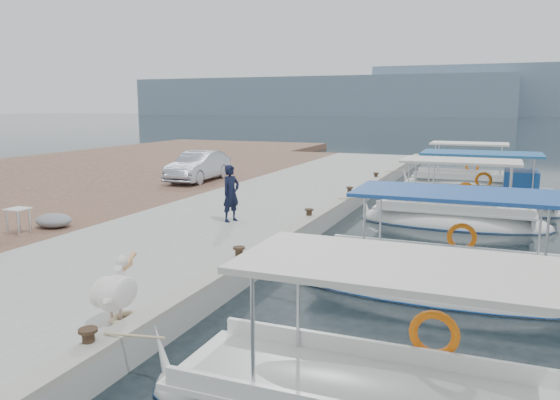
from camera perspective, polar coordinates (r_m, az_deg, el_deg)
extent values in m
plane|color=black|center=(15.79, 2.48, -4.91)|extent=(400.00, 400.00, 0.00)
cube|color=#9B9B96|center=(21.35, -0.67, -0.31)|extent=(6.00, 40.00, 0.50)
cube|color=#9E9A8C|center=(20.41, 6.57, 0.03)|extent=(0.44, 40.00, 0.12)
cube|color=brown|center=(23.69, -11.92, 0.49)|extent=(4.00, 40.00, 0.50)
cube|color=gray|center=(214.53, 4.22, 10.67)|extent=(140.00, 40.00, 14.00)
cube|color=silver|center=(7.17, 12.21, -19.43)|extent=(5.73, 1.78, 0.08)
cube|color=silver|center=(6.51, 14.26, -6.89)|extent=(4.19, 1.90, 0.08)
cylinder|color=silver|center=(6.55, -2.86, -14.33)|extent=(0.05, 0.05, 1.60)
torus|color=orange|center=(7.82, 15.81, -13.34)|extent=(0.68, 0.12, 0.68)
ellipsoid|color=silver|center=(12.62, 16.53, -8.93)|extent=(6.96, 2.31, 1.30)
ellipsoid|color=navy|center=(12.63, 16.53, -9.01)|extent=(6.99, 2.36, 0.22)
cube|color=silver|center=(12.47, 16.65, -6.75)|extent=(5.70, 1.99, 0.08)
cube|color=#1E4998|center=(12.11, 17.85, 0.65)|extent=(4.17, 2.13, 0.08)
cylinder|color=silver|center=(11.67, 8.76, -3.52)|extent=(0.05, 0.05, 1.60)
torus|color=orange|center=(13.40, 18.46, -3.71)|extent=(0.68, 0.12, 0.68)
ellipsoid|color=silver|center=(19.57, 17.60, -2.32)|extent=(6.31, 2.21, 1.30)
ellipsoid|color=navy|center=(19.57, 17.60, -2.38)|extent=(6.34, 2.26, 0.22)
cube|color=silver|center=(19.47, 17.68, -0.88)|extent=(5.17, 1.90, 0.08)
cube|color=silver|center=(19.23, 18.40, 3.89)|extent=(3.78, 2.03, 0.08)
cylinder|color=silver|center=(18.67, 13.27, 1.37)|extent=(0.05, 0.05, 1.60)
torus|color=orange|center=(20.41, 18.80, 0.82)|extent=(0.68, 0.12, 0.68)
ellipsoid|color=silver|center=(22.75, 19.51, -0.76)|extent=(7.32, 2.52, 1.30)
ellipsoid|color=navy|center=(22.75, 19.51, -0.81)|extent=(7.36, 2.57, 0.22)
cube|color=silver|center=(22.67, 19.58, 0.48)|extent=(6.00, 2.17, 0.08)
cube|color=#1D5793|center=(22.47, 20.29, 4.58)|extent=(4.39, 2.32, 0.08)
cylinder|color=silver|center=(21.74, 15.26, 2.46)|extent=(0.05, 0.05, 1.60)
torus|color=orange|center=(23.78, 20.49, 1.94)|extent=(0.68, 0.12, 0.68)
cube|color=navy|center=(22.60, 23.84, 1.59)|extent=(1.20, 1.77, 1.00)
ellipsoid|color=silver|center=(28.30, 18.63, 1.29)|extent=(5.95, 2.18, 1.30)
ellipsoid|color=navy|center=(28.30, 18.63, 1.25)|extent=(5.98, 2.23, 0.22)
cube|color=silver|center=(28.23, 18.68, 2.29)|extent=(4.88, 1.88, 0.08)
cube|color=silver|center=(28.07, 19.17, 5.59)|extent=(3.57, 2.01, 0.08)
cylinder|color=silver|center=(27.43, 15.88, 3.91)|extent=(0.05, 0.05, 1.60)
torus|color=orange|center=(29.19, 19.44, 3.37)|extent=(0.68, 0.12, 0.68)
cylinder|color=black|center=(8.68, -19.38, -13.64)|extent=(0.18, 0.18, 0.30)
cylinder|color=black|center=(8.62, -19.43, -12.73)|extent=(0.28, 0.28, 0.05)
cylinder|color=black|center=(12.63, -4.30, -5.67)|extent=(0.18, 0.18, 0.30)
cylinder|color=black|center=(12.59, -4.31, -5.02)|extent=(0.28, 0.28, 0.05)
cylinder|color=black|center=(17.14, 3.06, -1.50)|extent=(0.18, 0.18, 0.30)
cylinder|color=black|center=(17.11, 3.06, -1.01)|extent=(0.28, 0.28, 0.05)
cylinder|color=black|center=(21.86, 7.28, 0.91)|extent=(0.18, 0.18, 0.30)
cylinder|color=black|center=(21.84, 7.29, 1.30)|extent=(0.28, 0.28, 0.05)
cylinder|color=black|center=(26.68, 9.99, 2.47)|extent=(0.18, 0.18, 0.30)
cylinder|color=black|center=(26.66, 10.00, 2.79)|extent=(0.28, 0.28, 0.05)
cylinder|color=tan|center=(9.56, -17.22, -11.24)|extent=(0.05, 0.05, 0.32)
cylinder|color=tan|center=(9.51, -16.31, -11.32)|extent=(0.05, 0.05, 0.32)
ellipsoid|color=white|center=(9.42, -16.87, -9.28)|extent=(0.65, 0.85, 0.59)
cylinder|color=white|center=(9.58, -16.33, -7.35)|extent=(0.20, 0.30, 0.31)
sphere|color=white|center=(9.61, -16.19, -6.16)|extent=(0.19, 0.19, 0.19)
cone|color=#EAA566|center=(9.90, -15.53, -6.20)|extent=(0.25, 0.58, 0.23)
imported|color=black|center=(16.72, -5.14, 0.69)|extent=(0.61, 0.74, 1.74)
imported|color=#A4ABBC|center=(25.91, -8.53, 3.51)|extent=(1.68, 4.30, 1.39)
ellipsoid|color=gray|center=(17.30, -22.58, -1.98)|extent=(1.10, 0.90, 0.40)
cylinder|color=silver|center=(16.74, -26.62, -2.13)|extent=(0.06, 0.06, 0.70)
cylinder|color=silver|center=(16.44, -25.69, -2.26)|extent=(0.06, 0.06, 0.70)
cylinder|color=silver|center=(17.00, -25.62, -1.88)|extent=(0.06, 0.06, 0.70)
cylinder|color=silver|center=(16.71, -24.69, -2.00)|extent=(0.06, 0.06, 0.70)
cube|color=white|center=(16.66, -25.75, -0.84)|extent=(0.55, 0.55, 0.03)
torus|color=#C6B284|center=(9.58, -15.70, -11.83)|extent=(0.54, 0.54, 0.10)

